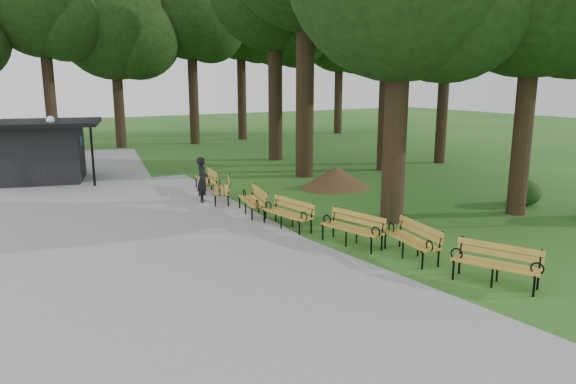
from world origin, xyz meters
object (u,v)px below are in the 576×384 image
lamp_post (52,135)px  bench_1 (411,240)px  kiosk (42,152)px  lawn_tree_1 (389,1)px  bench_0 (495,265)px  lawn_tree_5 (449,6)px  bench_3 (287,214)px  bench_2 (352,229)px  bench_4 (252,201)px  bench_6 (206,181)px  person (203,180)px  bench_5 (221,190)px  dirt_mound (336,177)px

lamp_post → bench_1: lamp_post is taller
kiosk → lamp_post: bearing=-52.8°
lamp_post → lawn_tree_1: (14.14, -4.03, 5.71)m
bench_0 → lawn_tree_1: bearing=124.0°
bench_1 → lawn_tree_5: 17.45m
kiosk → lamp_post: lamp_post is taller
bench_3 → bench_2: bearing=8.1°
bench_4 → bench_6: 4.07m
kiosk → lawn_tree_1: (14.50, -4.88, 6.48)m
person → bench_5: 0.75m
bench_3 → bench_5: (-0.32, 4.13, 0.00)m
person → dirt_mound: (5.62, -0.17, -0.39)m
bench_4 → lawn_tree_1: bearing=127.8°
bench_2 → lawn_tree_5: size_ratio=0.18×
bench_0 → bench_2: (-1.00, 3.76, 0.00)m
bench_2 → lawn_tree_5: (12.44, 9.04, 7.37)m
dirt_mound → lawn_tree_1: lawn_tree_1 is taller
bench_2 → bench_4: same height
bench_0 → lamp_post: bearing=176.6°
person → bench_2: (1.62, -6.59, -0.38)m
lamp_post → lawn_tree_5: size_ratio=0.26×
bench_1 → lawn_tree_5: bearing=140.9°
bench_2 → lawn_tree_1: (8.41, 8.78, 7.34)m
person → bench_4: bearing=-137.0°
dirt_mound → bench_5: bench_5 is taller
bench_0 → bench_2: 3.89m
bench_4 → kiosk: bearing=-139.6°
bench_1 → bench_6: 9.92m
dirt_mound → bench_3: bearing=-138.2°
kiosk → dirt_mound: (10.09, -7.24, -0.87)m
lamp_post → bench_3: size_ratio=1.49×
lamp_post → bench_3: bearing=-64.6°
bench_1 → kiosk: bearing=-147.1°
kiosk → dirt_mound: kiosk is taller
bench_2 → bench_5: (-1.02, 6.34, 0.00)m
person → bench_6: size_ratio=0.86×
bench_4 → lawn_tree_1: 12.68m
bench_4 → bench_6: same height
lawn_tree_1 → bench_5: bearing=-165.5°
lamp_post → dirt_mound: bearing=-33.3°
bench_1 → bench_3: bearing=-151.1°
dirt_mound → lawn_tree_1: bearing=28.1°
lamp_post → bench_4: 10.02m
bench_2 → bench_5: size_ratio=1.00×
bench_2 → bench_4: 4.29m
bench_3 → bench_5: bearing=175.2°
bench_3 → kiosk: bearing=-164.1°
lawn_tree_5 → person: bearing=-170.1°
person → lawn_tree_5: (14.06, 2.44, 6.99)m
lamp_post → bench_2: lamp_post is taller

